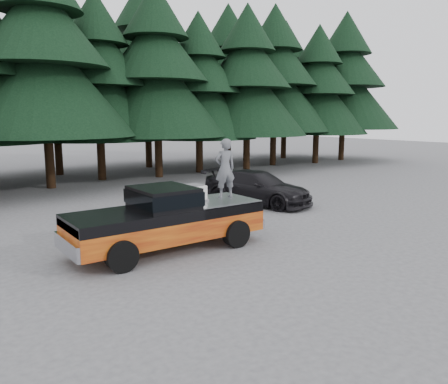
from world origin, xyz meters
TOP-DOWN VIEW (x-y plane):
  - ground at (0.00, 0.00)m, footprint 120.00×120.00m
  - pickup_truck at (-1.30, 0.52)m, footprint 6.00×2.04m
  - truck_cab at (-1.40, 0.52)m, footprint 1.66×1.90m
  - air_compressor at (-0.25, 0.72)m, footprint 0.74×0.64m
  - man_on_bed at (0.94, 0.66)m, footprint 0.77×0.58m
  - parked_car at (5.41, 4.31)m, footprint 3.58×5.60m
  - treeline at (0.42, 17.20)m, footprint 60.15×16.05m

SIDE VIEW (x-z plane):
  - ground at x=0.00m, z-range 0.00..0.00m
  - pickup_truck at x=-1.30m, z-range 0.00..1.33m
  - parked_car at x=5.41m, z-range 0.00..1.51m
  - air_compressor at x=-0.25m, z-range 1.33..1.80m
  - truck_cab at x=-1.40m, z-range 1.33..1.92m
  - man_on_bed at x=0.94m, z-range 1.33..3.25m
  - treeline at x=0.42m, z-range -1.03..16.47m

